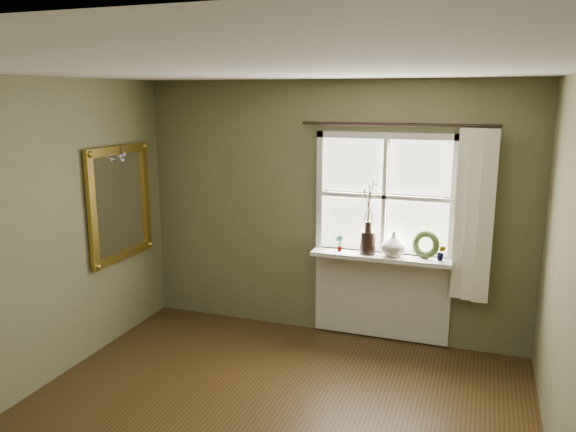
{
  "coord_description": "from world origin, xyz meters",
  "views": [
    {
      "loc": [
        1.45,
        -3.15,
        2.44
      ],
      "look_at": [
        -0.21,
        1.55,
        1.37
      ],
      "focal_mm": 35.0,
      "sensor_mm": 36.0,
      "label": 1
    }
  ],
  "objects_px": {
    "dark_jug": "(368,243)",
    "cream_vase": "(394,244)",
    "wreath": "(426,248)",
    "gilt_mirror": "(120,203)"
  },
  "relations": [
    {
      "from": "dark_jug",
      "to": "cream_vase",
      "type": "distance_m",
      "value": 0.25
    },
    {
      "from": "dark_jug",
      "to": "cream_vase",
      "type": "relative_size",
      "value": 0.94
    },
    {
      "from": "cream_vase",
      "to": "gilt_mirror",
      "type": "distance_m",
      "value": 2.73
    },
    {
      "from": "cream_vase",
      "to": "gilt_mirror",
      "type": "bearing_deg",
      "value": -166.4
    },
    {
      "from": "wreath",
      "to": "dark_jug",
      "type": "bearing_deg",
      "value": -158.3
    },
    {
      "from": "dark_jug",
      "to": "wreath",
      "type": "bearing_deg",
      "value": 4.15
    },
    {
      "from": "gilt_mirror",
      "to": "dark_jug",
      "type": "bearing_deg",
      "value": 14.97
    },
    {
      "from": "dark_jug",
      "to": "gilt_mirror",
      "type": "xyz_separation_m",
      "value": [
        -2.38,
        -0.64,
        0.36
      ]
    },
    {
      "from": "wreath",
      "to": "cream_vase",
      "type": "bearing_deg",
      "value": -154.84
    },
    {
      "from": "dark_jug",
      "to": "wreath",
      "type": "distance_m",
      "value": 0.55
    }
  ]
}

